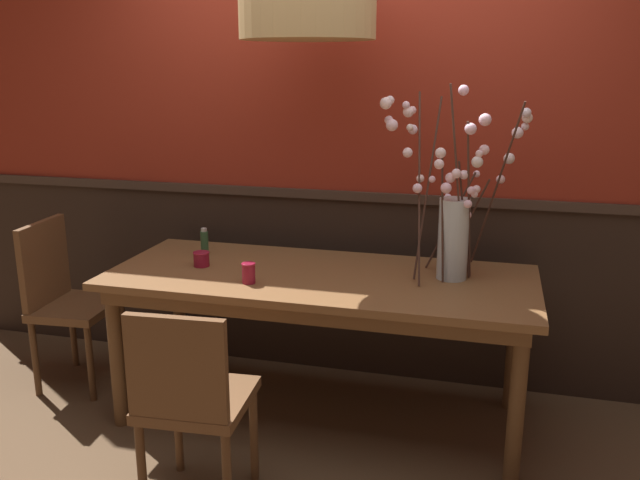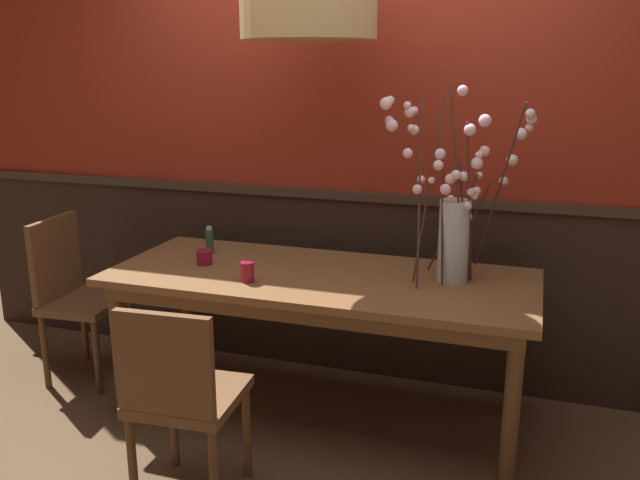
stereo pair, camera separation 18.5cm
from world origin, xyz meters
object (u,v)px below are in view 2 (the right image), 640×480
object	(u,v)px
chair_head_west_end	(74,289)
chair_far_side_left	(319,268)
candle_holder_nearer_center	(247,272)
candle_holder_nearer_edge	(204,257)
condiment_bottle	(210,240)
chair_near_side_left	(181,393)
pendant_lamp	(308,8)
dining_table	(320,290)
chair_far_side_right	(406,275)
vase_with_blossoms	(454,218)

from	to	relation	value
chair_head_west_end	chair_far_side_left	world-z (taller)	chair_head_west_end
chair_head_west_end	candle_holder_nearer_center	xyz separation A→B (m)	(1.18, -0.23, 0.29)
chair_head_west_end	candle_holder_nearer_edge	xyz separation A→B (m)	(0.86, -0.04, 0.28)
candle_holder_nearer_edge	condiment_bottle	bearing A→B (deg)	109.91
chair_far_side_left	condiment_bottle	xyz separation A→B (m)	(-0.39, -0.69, 0.32)
chair_near_side_left	pendant_lamp	world-z (taller)	pendant_lamp
candle_holder_nearer_center	condiment_bottle	xyz separation A→B (m)	(-0.40, 0.39, 0.02)
condiment_bottle	dining_table	bearing A→B (deg)	-13.88
dining_table	chair_far_side_left	bearing A→B (deg)	108.82
chair_far_side_right	chair_far_side_left	world-z (taller)	chair_far_side_right
chair_near_side_left	pendant_lamp	distance (m)	1.76
vase_with_blossoms	candle_holder_nearer_edge	world-z (taller)	vase_with_blossoms
dining_table	pendant_lamp	distance (m)	1.32
pendant_lamp	dining_table	bearing A→B (deg)	-39.04
vase_with_blossoms	pendant_lamp	world-z (taller)	pendant_lamp
vase_with_blossoms	chair_near_side_left	bearing A→B (deg)	-133.49
dining_table	candle_holder_nearer_edge	distance (m)	0.62
dining_table	chair_head_west_end	distance (m)	1.48
candle_holder_nearer_center	chair_head_west_end	bearing A→B (deg)	168.93
vase_with_blossoms	candle_holder_nearer_edge	distance (m)	1.26
chair_head_west_end	chair_far_side_right	xyz separation A→B (m)	(1.73, 0.85, -0.00)
chair_far_side_right	candle_holder_nearer_center	bearing A→B (deg)	-116.59
chair_near_side_left	candle_holder_nearer_edge	bearing A→B (deg)	111.29
chair_near_side_left	vase_with_blossoms	size ratio (longest dim) A/B	0.97
chair_far_side_right	candle_holder_nearer_edge	world-z (taller)	chair_far_side_right
vase_with_blossoms	pendant_lamp	xyz separation A→B (m)	(-0.69, -0.04, 0.93)
chair_far_side_right	chair_near_side_left	bearing A→B (deg)	-107.76
chair_head_west_end	vase_with_blossoms	xyz separation A→B (m)	(2.08, 0.09, 0.54)
condiment_bottle	pendant_lamp	bearing A→B (deg)	-10.06
dining_table	chair_far_side_left	size ratio (longest dim) A/B	2.30
chair_head_west_end	pendant_lamp	bearing A→B (deg)	2.08
vase_with_blossoms	dining_table	bearing A→B (deg)	-170.36
dining_table	candle_holder_nearer_edge	bearing A→B (deg)	-177.32
dining_table	chair_near_side_left	size ratio (longest dim) A/B	2.35
dining_table	vase_with_blossoms	distance (m)	0.73
dining_table	condiment_bottle	world-z (taller)	condiment_bottle
chair_far_side_right	condiment_bottle	size ratio (longest dim) A/B	6.35
dining_table	vase_with_blossoms	world-z (taller)	vase_with_blossoms
chair_near_side_left	chair_far_side_right	xyz separation A→B (m)	(0.55, 1.72, 0.02)
chair_near_side_left	chair_head_west_end	xyz separation A→B (m)	(-1.18, 0.86, 0.02)
chair_far_side_left	vase_with_blossoms	world-z (taller)	vase_with_blossoms
dining_table	candle_holder_nearer_center	bearing A→B (deg)	-142.11
chair_far_side_right	pendant_lamp	world-z (taller)	pendant_lamp
candle_holder_nearer_center	condiment_bottle	bearing A→B (deg)	135.66
chair_near_side_left	condiment_bottle	bearing A→B (deg)	111.03
candle_holder_nearer_edge	pendant_lamp	size ratio (longest dim) A/B	0.09
condiment_bottle	pendant_lamp	world-z (taller)	pendant_lamp
candle_holder_nearer_edge	condiment_bottle	xyz separation A→B (m)	(-0.07, 0.20, 0.03)
chair_near_side_left	vase_with_blossoms	bearing A→B (deg)	46.51
dining_table	chair_head_west_end	xyz separation A→B (m)	(-1.47, 0.01, -0.16)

